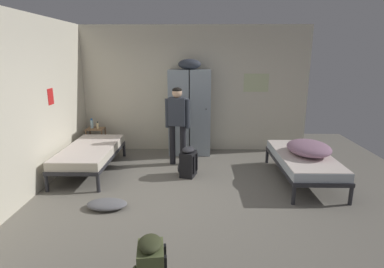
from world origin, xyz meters
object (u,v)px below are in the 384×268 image
(locker_bank, at_px, (190,111))
(water_bottle, at_px, (92,124))
(bed_left_rear, at_px, (90,152))
(backpack_olive, at_px, (150,266))
(bed_right, at_px, (303,160))
(backpack_black, at_px, (188,162))
(clothes_pile_grey, at_px, (107,204))
(bedding_heap, at_px, (309,148))
(lotion_bottle, at_px, (98,126))
(person_traveler, at_px, (177,119))
(shelf_unit, at_px, (96,138))

(locker_bank, bearing_deg, water_bottle, -179.59)
(bed_left_rear, relative_size, backpack_olive, 3.45)
(bed_right, distance_m, backpack_black, 2.03)
(locker_bank, distance_m, bed_left_rear, 2.27)
(backpack_olive, distance_m, clothes_pile_grey, 1.85)
(water_bottle, bearing_deg, bed_left_rear, -74.25)
(locker_bank, height_order, bed_right, locker_bank)
(backpack_olive, height_order, clothes_pile_grey, backpack_olive)
(locker_bank, xyz_separation_m, backpack_black, (0.00, -1.38, -0.71))
(bedding_heap, height_order, lotion_bottle, lotion_bottle)
(locker_bank, distance_m, water_bottle, 2.20)
(bedding_heap, xyz_separation_m, person_traveler, (-2.31, 0.83, 0.33))
(locker_bank, relative_size, bed_left_rear, 1.09)
(shelf_unit, relative_size, backpack_olive, 1.04)
(shelf_unit, height_order, clothes_pile_grey, shelf_unit)
(water_bottle, height_order, backpack_olive, water_bottle)
(bed_left_rear, relative_size, clothes_pile_grey, 3.27)
(bed_right, distance_m, bed_left_rear, 3.88)
(locker_bank, xyz_separation_m, water_bottle, (-2.17, -0.02, -0.30))
(bed_right, bearing_deg, locker_bank, 142.38)
(bed_right, distance_m, water_bottle, 4.48)
(person_traveler, xyz_separation_m, water_bottle, (-1.95, 0.73, -0.27))
(lotion_bottle, bearing_deg, locker_bank, 2.14)
(locker_bank, height_order, person_traveler, locker_bank)
(locker_bank, xyz_separation_m, clothes_pile_grey, (-1.13, -2.65, -0.91))
(bed_right, height_order, lotion_bottle, lotion_bottle)
(lotion_bottle, bearing_deg, bed_left_rear, -80.79)
(backpack_black, bearing_deg, backpack_olive, -95.20)
(shelf_unit, height_order, bed_left_rear, shelf_unit)
(bed_left_rear, bearing_deg, backpack_olive, -62.79)
(backpack_olive, bearing_deg, water_bottle, 114.24)
(backpack_black, bearing_deg, bedding_heap, -5.15)
(shelf_unit, xyz_separation_m, backpack_olive, (1.83, -4.23, -0.09))
(water_bottle, relative_size, backpack_olive, 0.39)
(bed_left_rear, height_order, backpack_olive, backpack_olive)
(water_bottle, xyz_separation_m, clothes_pile_grey, (1.04, -2.63, -0.61))
(bedding_heap, bearing_deg, bed_right, 171.42)
(lotion_bottle, bearing_deg, backpack_olive, -67.18)
(person_traveler, relative_size, backpack_black, 2.82)
(locker_bank, distance_m, person_traveler, 0.77)
(person_traveler, relative_size, clothes_pile_grey, 2.67)
(water_bottle, relative_size, backpack_black, 0.39)
(bed_right, distance_m, person_traveler, 2.45)
(shelf_unit, distance_m, clothes_pile_grey, 2.80)
(water_bottle, height_order, lotion_bottle, water_bottle)
(bed_left_rear, xyz_separation_m, person_traveler, (1.62, 0.44, 0.55))
(bedding_heap, height_order, person_traveler, person_traveler)
(shelf_unit, xyz_separation_m, water_bottle, (-0.08, 0.02, 0.32))
(shelf_unit, bearing_deg, clothes_pile_grey, -69.78)
(bed_right, bearing_deg, bedding_heap, -8.58)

